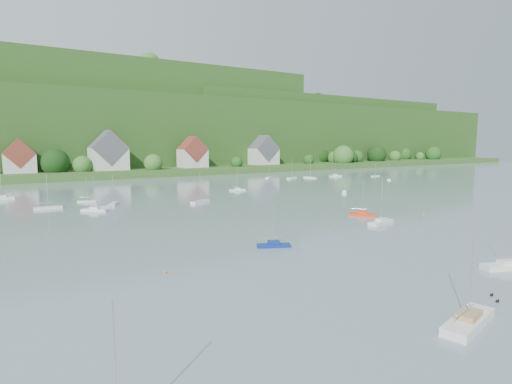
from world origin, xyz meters
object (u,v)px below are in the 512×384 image
near_sailboat_2 (468,320)px  near_sailboat_5 (362,214)px  near_sailboat_1 (274,244)px  near_sailboat_3 (381,222)px  near_sailboat_4 (508,265)px

near_sailboat_2 → near_sailboat_5: near_sailboat_2 is taller
near_sailboat_2 → near_sailboat_5: size_ratio=1.34×
near_sailboat_1 → near_sailboat_2: size_ratio=0.66×
near_sailboat_3 → near_sailboat_4: size_ratio=0.99×
near_sailboat_1 → near_sailboat_4: size_ratio=0.75×
near_sailboat_4 → near_sailboat_3: bearing=94.0°
near_sailboat_3 → near_sailboat_5: bearing=54.2°
near_sailboat_1 → near_sailboat_5: 32.98m
near_sailboat_2 → near_sailboat_3: bearing=36.8°
near_sailboat_1 → near_sailboat_2: near_sailboat_2 is taller
near_sailboat_2 → near_sailboat_3: near_sailboat_2 is taller
near_sailboat_4 → near_sailboat_5: near_sailboat_4 is taller
near_sailboat_1 → near_sailboat_4: 30.29m
near_sailboat_1 → near_sailboat_4: near_sailboat_4 is taller
near_sailboat_4 → near_sailboat_5: size_ratio=1.18×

